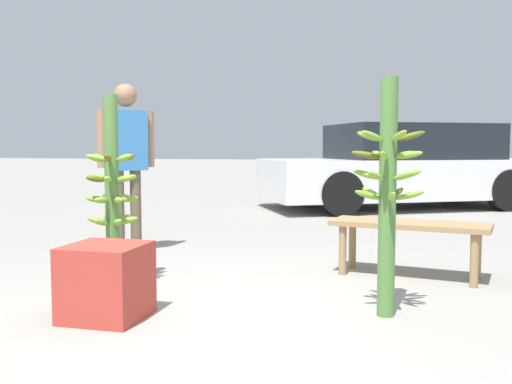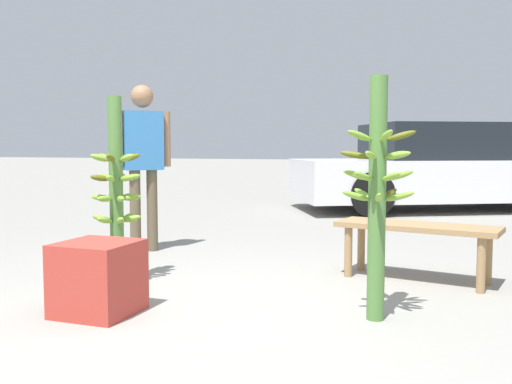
{
  "view_description": "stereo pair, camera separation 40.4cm",
  "coord_description": "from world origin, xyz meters",
  "px_view_note": "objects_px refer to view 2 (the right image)",
  "views": [
    {
      "loc": [
        1.04,
        -3.12,
        1.0
      ],
      "look_at": [
        0.03,
        0.79,
        0.68
      ],
      "focal_mm": 40.0,
      "sensor_mm": 36.0,
      "label": 1
    },
    {
      "loc": [
        1.43,
        -3.0,
        1.0
      ],
      "look_at": [
        0.03,
        0.79,
        0.68
      ],
      "focal_mm": 40.0,
      "sensor_mm": 36.0,
      "label": 2
    }
  ],
  "objects_px": {
    "market_bench": "(417,233)",
    "parked_car": "(441,168)",
    "banana_stalk_left": "(116,190)",
    "vendor_person": "(143,151)",
    "produce_crate": "(98,278)",
    "banana_stalk_center": "(377,191)"
  },
  "relations": [
    {
      "from": "vendor_person",
      "to": "parked_car",
      "type": "relative_size",
      "value": 0.33
    },
    {
      "from": "vendor_person",
      "to": "market_bench",
      "type": "bearing_deg",
      "value": 125.63
    },
    {
      "from": "vendor_person",
      "to": "parked_car",
      "type": "xyz_separation_m",
      "value": [
        2.5,
        4.81,
        -0.3
      ]
    },
    {
      "from": "banana_stalk_center",
      "to": "vendor_person",
      "type": "height_order",
      "value": "vendor_person"
    },
    {
      "from": "banana_stalk_center",
      "to": "market_bench",
      "type": "height_order",
      "value": "banana_stalk_center"
    },
    {
      "from": "market_bench",
      "to": "parked_car",
      "type": "xyz_separation_m",
      "value": [
        -0.04,
        5.15,
        0.3
      ]
    },
    {
      "from": "vendor_person",
      "to": "produce_crate",
      "type": "xyz_separation_m",
      "value": [
        0.83,
        -1.88,
        -0.74
      ]
    },
    {
      "from": "produce_crate",
      "to": "parked_car",
      "type": "bearing_deg",
      "value": 75.93
    },
    {
      "from": "vendor_person",
      "to": "produce_crate",
      "type": "relative_size",
      "value": 3.63
    },
    {
      "from": "banana_stalk_left",
      "to": "market_bench",
      "type": "relative_size",
      "value": 1.11
    },
    {
      "from": "market_bench",
      "to": "parked_car",
      "type": "distance_m",
      "value": 5.16
    },
    {
      "from": "banana_stalk_left",
      "to": "produce_crate",
      "type": "height_order",
      "value": "banana_stalk_left"
    },
    {
      "from": "banana_stalk_center",
      "to": "produce_crate",
      "type": "relative_size",
      "value": 3.22
    },
    {
      "from": "banana_stalk_center",
      "to": "produce_crate",
      "type": "xyz_separation_m",
      "value": [
        -1.58,
        -0.46,
        -0.53
      ]
    },
    {
      "from": "banana_stalk_left",
      "to": "parked_car",
      "type": "distance_m",
      "value": 6.31
    },
    {
      "from": "banana_stalk_center",
      "to": "vendor_person",
      "type": "bearing_deg",
      "value": 149.43
    },
    {
      "from": "vendor_person",
      "to": "produce_crate",
      "type": "bearing_deg",
      "value": 66.99
    },
    {
      "from": "banana_stalk_center",
      "to": "produce_crate",
      "type": "distance_m",
      "value": 1.73
    },
    {
      "from": "banana_stalk_left",
      "to": "vendor_person",
      "type": "relative_size",
      "value": 0.86
    },
    {
      "from": "banana_stalk_left",
      "to": "parked_car",
      "type": "height_order",
      "value": "banana_stalk_left"
    },
    {
      "from": "banana_stalk_center",
      "to": "market_bench",
      "type": "bearing_deg",
      "value": 82.57
    },
    {
      "from": "banana_stalk_left",
      "to": "banana_stalk_center",
      "type": "distance_m",
      "value": 1.93
    }
  ]
}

